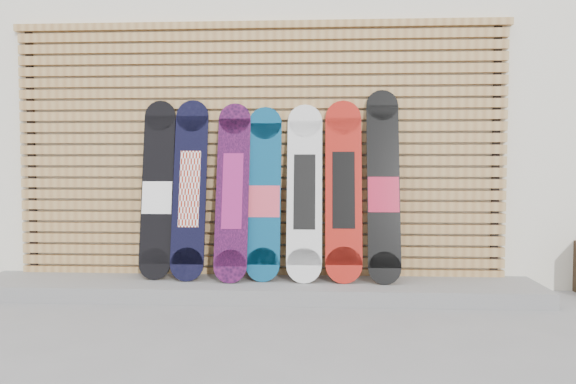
# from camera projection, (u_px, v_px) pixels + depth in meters

# --- Properties ---
(ground) EXTENTS (80.00, 80.00, 0.00)m
(ground) POSITION_uv_depth(u_px,v_px,m) (265.00, 319.00, 3.92)
(ground) COLOR gray
(ground) RESTS_ON ground
(building) EXTENTS (12.00, 5.00, 3.60)m
(building) POSITION_uv_depth(u_px,v_px,m) (329.00, 108.00, 7.29)
(building) COLOR silver
(building) RESTS_ON ground
(concrete_step) EXTENTS (4.60, 0.70, 0.12)m
(concrete_step) POSITION_uv_depth(u_px,v_px,m) (255.00, 288.00, 4.61)
(concrete_step) COLOR gray
(concrete_step) RESTS_ON ground
(slat_wall) EXTENTS (4.26, 0.08, 2.29)m
(slat_wall) POSITION_uv_depth(u_px,v_px,m) (258.00, 149.00, 4.84)
(slat_wall) COLOR #AC7F48
(slat_wall) RESTS_ON ground
(snowboard_0) EXTENTS (0.27, 0.29, 1.51)m
(snowboard_0) POSITION_uv_depth(u_px,v_px,m) (158.00, 190.00, 4.73)
(snowboard_0) COLOR black
(snowboard_0) RESTS_ON concrete_step
(snowboard_1) EXTENTS (0.28, 0.33, 1.51)m
(snowboard_1) POSITION_uv_depth(u_px,v_px,m) (190.00, 189.00, 4.69)
(snowboard_1) COLOR black
(snowboard_1) RESTS_ON concrete_step
(snowboard_2) EXTENTS (0.27, 0.38, 1.48)m
(snowboard_2) POSITION_uv_depth(u_px,v_px,m) (233.00, 191.00, 4.65)
(snowboard_2) COLOR black
(snowboard_2) RESTS_ON concrete_step
(snowboard_3) EXTENTS (0.28, 0.31, 1.45)m
(snowboard_3) POSITION_uv_depth(u_px,v_px,m) (264.00, 194.00, 4.67)
(snowboard_3) COLOR navy
(snowboard_3) RESTS_ON concrete_step
(snowboard_4) EXTENTS (0.29, 0.35, 1.47)m
(snowboard_4) POSITION_uv_depth(u_px,v_px,m) (305.00, 192.00, 4.63)
(snowboard_4) COLOR silver
(snowboard_4) RESTS_ON concrete_step
(snowboard_5) EXTENTS (0.30, 0.34, 1.50)m
(snowboard_5) POSITION_uv_depth(u_px,v_px,m) (344.00, 190.00, 4.62)
(snowboard_5) COLOR #AA1A12
(snowboard_5) RESTS_ON concrete_step
(snowboard_6) EXTENTS (0.27, 0.37, 1.58)m
(snowboard_6) POSITION_uv_depth(u_px,v_px,m) (383.00, 186.00, 4.58)
(snowboard_6) COLOR black
(snowboard_6) RESTS_ON concrete_step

